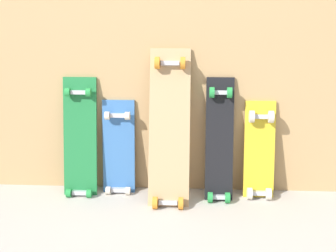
{
  "coord_description": "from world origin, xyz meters",
  "views": [
    {
      "loc": [
        0.14,
        -2.61,
        1.14
      ],
      "look_at": [
        0.0,
        -0.07,
        0.44
      ],
      "focal_mm": 48.55,
      "sensor_mm": 36.0,
      "label": 1
    }
  ],
  "objects_px": {
    "skateboard_natural": "(169,133)",
    "skateboard_yellow": "(259,155)",
    "skateboard_black": "(219,145)",
    "skateboard_green": "(80,143)",
    "skateboard_blue": "(119,152)"
  },
  "relations": [
    {
      "from": "skateboard_black",
      "to": "skateboard_yellow",
      "type": "xyz_separation_m",
      "value": [
        0.24,
        0.03,
        -0.07
      ]
    },
    {
      "from": "skateboard_natural",
      "to": "skateboard_yellow",
      "type": "height_order",
      "value": "skateboard_natural"
    },
    {
      "from": "skateboard_blue",
      "to": "skateboard_green",
      "type": "bearing_deg",
      "value": -172.78
    },
    {
      "from": "skateboard_blue",
      "to": "skateboard_yellow",
      "type": "bearing_deg",
      "value": -1.4
    },
    {
      "from": "skateboard_yellow",
      "to": "skateboard_green",
      "type": "bearing_deg",
      "value": -179.56
    },
    {
      "from": "skateboard_green",
      "to": "skateboard_yellow",
      "type": "bearing_deg",
      "value": 0.44
    },
    {
      "from": "skateboard_natural",
      "to": "skateboard_yellow",
      "type": "distance_m",
      "value": 0.56
    },
    {
      "from": "skateboard_black",
      "to": "skateboard_yellow",
      "type": "relative_size",
      "value": 1.23
    },
    {
      "from": "skateboard_blue",
      "to": "skateboard_yellow",
      "type": "xyz_separation_m",
      "value": [
        0.85,
        -0.02,
        0.01
      ]
    },
    {
      "from": "skateboard_natural",
      "to": "skateboard_black",
      "type": "bearing_deg",
      "value": 9.84
    },
    {
      "from": "skateboard_blue",
      "to": "skateboard_yellow",
      "type": "relative_size",
      "value": 1.01
    },
    {
      "from": "skateboard_natural",
      "to": "skateboard_yellow",
      "type": "bearing_deg",
      "value": 8.33
    },
    {
      "from": "skateboard_natural",
      "to": "skateboard_black",
      "type": "relative_size",
      "value": 1.21
    },
    {
      "from": "skateboard_green",
      "to": "skateboard_black",
      "type": "relative_size",
      "value": 1.0
    },
    {
      "from": "skateboard_natural",
      "to": "skateboard_black",
      "type": "xyz_separation_m",
      "value": [
        0.29,
        0.05,
        -0.08
      ]
    }
  ]
}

